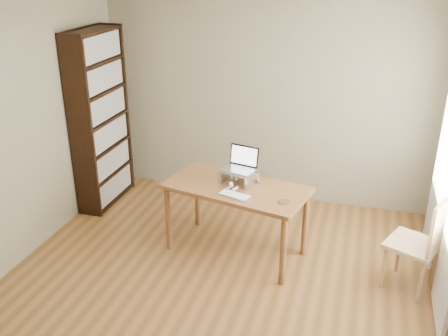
# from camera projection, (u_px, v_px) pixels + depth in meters

# --- Properties ---
(room) EXTENTS (4.04, 4.54, 2.64)m
(room) POSITION_uv_depth(u_px,v_px,m) (210.00, 167.00, 3.94)
(room) COLOR brown
(room) RESTS_ON ground
(bookshelf) EXTENTS (0.30, 0.90, 2.10)m
(bookshelf) POSITION_uv_depth(u_px,v_px,m) (101.00, 119.00, 5.88)
(bookshelf) COLOR black
(bookshelf) RESTS_ON ground
(desk) EXTENTS (1.51, 0.98, 0.75)m
(desk) POSITION_uv_depth(u_px,v_px,m) (236.00, 195.00, 4.94)
(desk) COLOR brown
(desk) RESTS_ON ground
(laptop_stand) EXTENTS (0.32, 0.25, 0.13)m
(laptop_stand) POSITION_uv_depth(u_px,v_px,m) (238.00, 175.00, 4.94)
(laptop_stand) COLOR silver
(laptop_stand) RESTS_ON desk
(laptop) EXTENTS (0.34, 0.32, 0.22)m
(laptop) POSITION_uv_depth(u_px,v_px,m) (240.00, 163.00, 4.94)
(laptop) COLOR silver
(laptop) RESTS_ON laptop_stand
(keyboard) EXTENTS (0.33, 0.21, 0.02)m
(keyboard) POSITION_uv_depth(u_px,v_px,m) (234.00, 195.00, 4.69)
(keyboard) COLOR silver
(keyboard) RESTS_ON desk
(coaster) EXTENTS (0.11, 0.11, 0.01)m
(coaster) POSITION_uv_depth(u_px,v_px,m) (284.00, 202.00, 4.59)
(coaster) COLOR brown
(coaster) RESTS_ON desk
(cat) EXTENTS (0.24, 0.47, 0.14)m
(cat) POSITION_uv_depth(u_px,v_px,m) (242.00, 176.00, 4.97)
(cat) COLOR #413B33
(cat) RESTS_ON desk
(chair) EXTENTS (0.56, 0.56, 0.95)m
(chair) POSITION_uv_depth(u_px,v_px,m) (423.00, 240.00, 4.43)
(chair) COLOR tan
(chair) RESTS_ON ground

